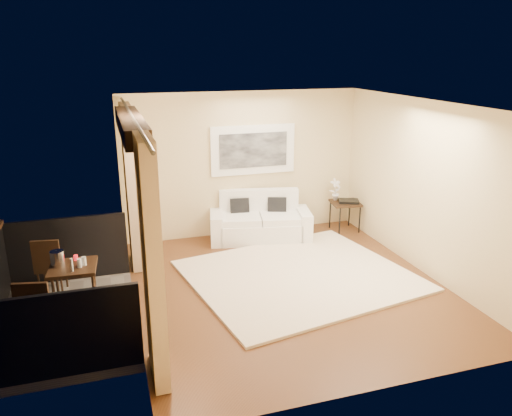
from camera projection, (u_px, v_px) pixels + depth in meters
name	position (u px, v px, depth m)	size (l,w,h in m)	color
floor	(289.00, 287.00, 7.49)	(5.00, 5.00, 0.00)	brown
room_shell	(131.00, 125.00, 6.13)	(5.00, 6.40, 5.00)	white
balcony	(52.00, 309.00, 6.50)	(1.81, 2.60, 1.17)	#605B56
curtains	(139.00, 216.00, 6.49)	(0.16, 4.80, 2.64)	tan
artwork	(253.00, 150.00, 9.30)	(1.62, 0.07, 0.92)	white
rug	(299.00, 276.00, 7.82)	(3.26, 2.84, 0.04)	#F9E5C8
sofa	(260.00, 222.00, 9.35)	(1.97, 1.16, 0.89)	white
side_table	(345.00, 205.00, 9.70)	(0.61, 0.61, 0.58)	black
tray	(349.00, 201.00, 9.65)	(0.38, 0.28, 0.05)	black
orchid	(335.00, 189.00, 9.74)	(0.23, 0.16, 0.44)	white
bistro_table	(73.00, 272.00, 6.56)	(0.63, 0.63, 0.70)	black
balcony_chair_far	(49.00, 263.00, 7.11)	(0.43, 0.44, 0.88)	black
balcony_chair_near	(31.00, 318.00, 5.61)	(0.47, 0.47, 0.92)	black
ice_bucket	(57.00, 258.00, 6.52)	(0.18, 0.18, 0.20)	white
candle	(76.00, 258.00, 6.70)	(0.06, 0.06, 0.07)	red
vase	(72.00, 265.00, 6.34)	(0.04, 0.04, 0.18)	silver
glass_a	(79.00, 263.00, 6.47)	(0.06, 0.06, 0.12)	white
glass_b	(84.00, 261.00, 6.53)	(0.06, 0.06, 0.12)	silver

